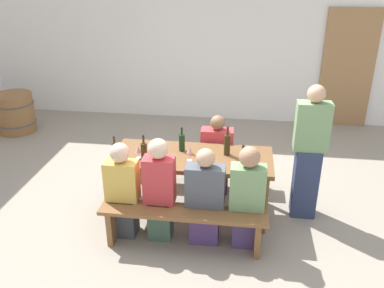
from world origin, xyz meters
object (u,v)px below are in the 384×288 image
seated_guest_near_0 (123,192)px  seated_guest_near_2 (205,199)px  wine_bottle_0 (242,161)px  wooden_door (347,69)px  wine_bottle_4 (227,144)px  standing_host (309,155)px  seated_guest_near_3 (247,199)px  wine_barrel (15,113)px  wine_glass_1 (190,151)px  seated_guest_near_1 (160,191)px  wine_bottle_2 (144,152)px  wine_bottle_1 (182,142)px  bench_far (199,161)px  wine_glass_0 (138,150)px  seated_guest_far_0 (217,157)px  bench_near (183,219)px  wine_bottle_3 (115,153)px  tasting_table (192,162)px

seated_guest_near_0 → seated_guest_near_2: (0.89, -0.00, -0.02)m
wine_bottle_0 → wooden_door: bearing=63.5°
wine_bottle_4 → standing_host: size_ratio=0.21×
seated_guest_near_0 → seated_guest_near_3: size_ratio=0.96×
wine_bottle_4 → wine_barrel: 4.40m
wooden_door → wine_glass_1: size_ratio=12.65×
seated_guest_near_1 → wine_barrel: size_ratio=1.68×
wine_bottle_2 → wine_bottle_1: bearing=42.7°
bench_far → seated_guest_near_3: seated_guest_near_3 is taller
bench_far → wine_bottle_1: wine_bottle_1 is taller
wine_bottle_0 → wine_glass_0: size_ratio=2.03×
seated_guest_near_1 → seated_guest_far_0: 1.20m
wine_bottle_0 → wine_glass_0: 1.19m
bench_near → wine_bottle_1: bearing=99.6°
wine_bottle_3 → seated_guest_near_0: seated_guest_near_0 is taller
wine_bottle_2 → seated_guest_near_3: 1.24m
seated_guest_near_1 → standing_host: 1.75m
bench_far → seated_guest_near_3: size_ratio=1.53×
wine_bottle_1 → seated_guest_near_0: 0.92m
bench_near → seated_guest_near_1: seated_guest_near_1 is taller
wine_bottle_3 → standing_host: standing_host is taller
tasting_table → seated_guest_far_0: size_ratio=1.75×
wine_bottle_1 → seated_guest_near_2: bearing=-62.3°
wine_bottle_0 → wine_bottle_4: wine_bottle_4 is taller
wine_bottle_2 → seated_guest_far_0: bearing=44.7°
seated_guest_near_2 → standing_host: standing_host is taller
wine_glass_0 → wine_barrel: (-2.86, 2.28, -0.50)m
wine_bottle_2 → wine_bottle_3: (-0.31, -0.07, 0.00)m
tasting_table → wine_bottle_4: wine_bottle_4 is taller
bench_near → seated_guest_near_1: size_ratio=1.49×
wine_glass_1 → wine_barrel: size_ratio=0.24×
wine_bottle_3 → standing_host: bearing=11.0°
wine_bottle_0 → wine_glass_1: bearing=165.2°
wine_bottle_2 → seated_guest_near_0: 0.50m
bench_far → wine_bottle_3: bearing=-130.0°
wooden_door → bench_near: wooden_door is taller
seated_guest_near_2 → standing_host: (1.11, 0.66, 0.27)m
seated_guest_near_0 → seated_guest_near_3: (1.33, 0.00, 0.02)m
wooden_door → seated_guest_near_3: wooden_door is taller
seated_guest_near_0 → wine_bottle_2: bearing=-28.2°
seated_guest_near_2 → seated_guest_near_3: seated_guest_near_3 is taller
wine_bottle_2 → wine_barrel: size_ratio=0.46×
wine_bottle_1 → seated_guest_near_3: 1.07m
seated_guest_near_1 → wine_barrel: (-3.19, 2.67, -0.22)m
seated_guest_far_0 → standing_host: size_ratio=0.66×
standing_host → wine_glass_1: bearing=10.8°
bench_near → wine_bottle_3: wine_bottle_3 is taller
seated_guest_near_2 → seated_guest_far_0: bearing=-2.1°
bench_far → standing_host: bearing=-22.8°
wine_bottle_1 → wine_bottle_0: bearing=-29.7°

